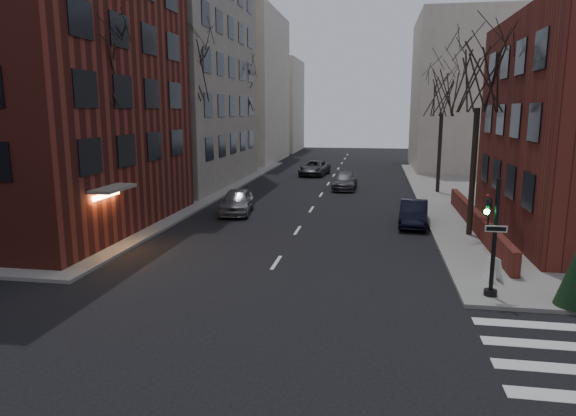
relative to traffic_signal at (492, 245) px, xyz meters
The scene contains 19 objects.
building_left_brick 25.61m from the traffic_signal, 162.24° to the left, with size 15.00×15.00×18.00m, color maroon.
building_left_tan 37.33m from the traffic_signal, 134.92° to the left, with size 18.00×18.00×28.00m, color gray.
low_wall_right 10.18m from the traffic_signal, 82.24° to the left, with size 0.35×16.00×1.00m, color maroon.
building_distant_la 51.89m from the traffic_signal, 116.50° to the left, with size 14.00×16.00×18.00m, color beige.
building_distant_ra 42.05m from the traffic_signal, 80.23° to the left, with size 14.00×14.00×16.00m, color beige.
building_distant_lb 66.59m from the traffic_signal, 108.38° to the left, with size 10.00×12.00×14.00m, color beige.
traffic_signal is the anchor object (origin of this frame).
tree_left_a 18.66m from the traffic_signal, 163.35° to the left, with size 4.18×4.18×10.26m.
tree_left_b 24.87m from the traffic_signal, 134.54° to the left, with size 4.40×4.40×10.80m.
tree_left_c 35.76m from the traffic_signal, 118.36° to the left, with size 3.96×3.96×9.72m.
tree_right_a 10.92m from the traffic_signal, 84.53° to the left, with size 3.96×3.96×9.72m.
tree_right_b 23.71m from the traffic_signal, 87.85° to the left, with size 3.74×3.74×9.18m.
streetlamp_near 20.86m from the traffic_signal, 141.13° to the left, with size 0.36×0.36×6.28m.
streetlamp_far 36.81m from the traffic_signal, 116.06° to the left, with size 0.36×0.36×6.28m.
parked_sedan 11.44m from the traffic_signal, 98.79° to the left, with size 1.48×4.23×1.39m, color black.
car_lane_silver 17.91m from the traffic_signal, 133.74° to the left, with size 1.81×4.50×1.53m, color gray.
car_lane_gray 24.85m from the traffic_signal, 104.76° to the left, with size 1.84×4.52×1.31m, color #403F45.
car_lane_far 34.26m from the traffic_signal, 106.73° to the left, with size 2.38×5.17×1.44m, color #39393D.
sandwich_board 2.16m from the traffic_signal, 73.93° to the left, with size 0.40×0.55×0.89m, color white.
Camera 1 is at (4.00, -8.49, 6.34)m, focal length 32.00 mm.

